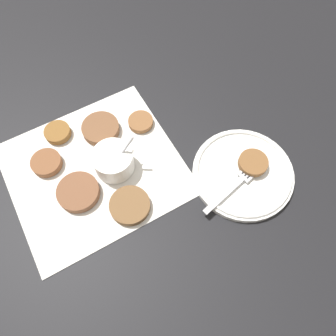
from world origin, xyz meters
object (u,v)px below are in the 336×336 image
at_px(fork, 242,179).
at_px(serving_plate, 243,173).
at_px(fritter_on_plate, 253,163).
at_px(sauce_bowl, 114,161).

bearing_deg(fork, serving_plate, 49.66).
distance_m(serving_plate, fritter_on_plate, 0.03).
bearing_deg(fork, sauce_bowl, 151.86).
bearing_deg(sauce_bowl, fritter_on_plate, -20.59).
bearing_deg(sauce_bowl, serving_plate, -23.95).
height_order(sauce_bowl, serving_plate, sauce_bowl).
bearing_deg(serving_plate, fritter_on_plate, 18.92).
bearing_deg(fritter_on_plate, serving_plate, -161.08).
xyz_separation_m(serving_plate, fork, (-0.01, -0.02, 0.01)).
distance_m(fritter_on_plate, fork, 0.04).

